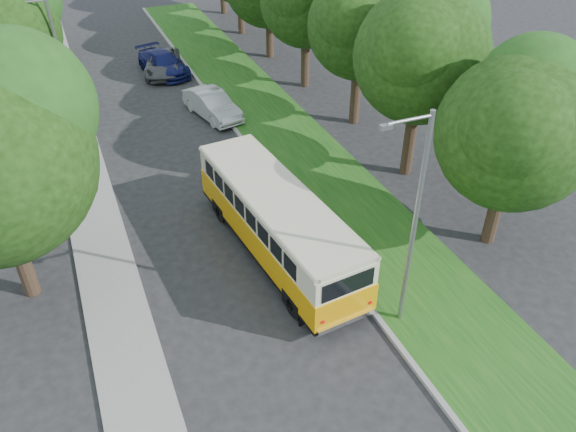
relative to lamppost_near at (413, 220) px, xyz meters
name	(u,v)px	position (x,y,z in m)	size (l,w,h in m)	color
ground	(260,307)	(-4.21, 2.50, -4.37)	(120.00, 120.00, 0.00)	#252527
curb	(296,210)	(-0.61, 7.50, -4.29)	(0.20, 70.00, 0.15)	gray
grass_verge	(343,199)	(1.74, 7.50, -4.30)	(4.50, 70.00, 0.13)	#175115
sidewalk	(104,257)	(-9.01, 7.50, -4.31)	(2.20, 70.00, 0.12)	gray
treeline	(197,3)	(-1.06, 20.49, 1.56)	(24.27, 41.91, 9.46)	#332319
lamppost_near	(413,220)	(0.00, 0.00, 0.00)	(1.71, 0.16, 8.00)	gray
lamppost_far	(60,67)	(-8.91, 18.50, -0.25)	(1.71, 0.16, 7.50)	gray
warning_sign	(83,143)	(-8.71, 14.48, -2.66)	(0.56, 0.10, 2.50)	gray
vintage_bus	(277,224)	(-2.46, 5.06, -2.89)	(2.57, 9.97, 2.96)	#FFAA08
car_silver	(257,177)	(-1.52, 9.97, -3.75)	(1.46, 3.63, 1.24)	#B0B0B5
car_white	(212,105)	(-1.21, 18.35, -3.61)	(1.60, 4.59, 1.51)	silver
car_blue	(163,63)	(-2.33, 26.19, -3.64)	(2.03, 5.01, 1.45)	navy
car_grey	(163,63)	(-2.37, 26.30, -3.67)	(2.32, 5.03, 1.40)	#505257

